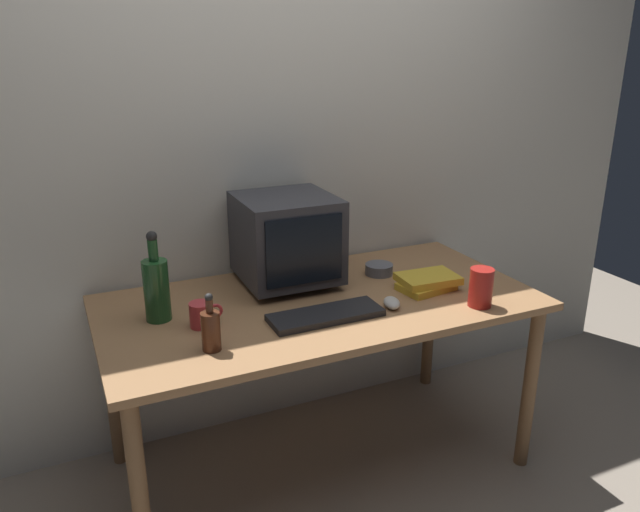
% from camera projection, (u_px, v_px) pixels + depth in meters
% --- Properties ---
extents(ground_plane, '(6.00, 6.00, 0.00)m').
position_uv_depth(ground_plane, '(320.00, 461.00, 2.65)').
color(ground_plane, gray).
extents(back_wall, '(4.00, 0.08, 2.50)m').
position_uv_depth(back_wall, '(274.00, 155.00, 2.65)').
color(back_wall, silver).
rests_on(back_wall, ground).
extents(desk, '(1.69, 0.85, 0.76)m').
position_uv_depth(desk, '(320.00, 318.00, 2.43)').
color(desk, '#9E7047').
rests_on(desk, ground).
extents(crt_monitor, '(0.38, 0.39, 0.37)m').
position_uv_depth(crt_monitor, '(287.00, 239.00, 2.50)').
color(crt_monitor, '#333338').
rests_on(crt_monitor, desk).
extents(keyboard, '(0.42, 0.15, 0.02)m').
position_uv_depth(keyboard, '(326.00, 315.00, 2.23)').
color(keyboard, black).
rests_on(keyboard, desk).
extents(computer_mouse, '(0.09, 0.11, 0.04)m').
position_uv_depth(computer_mouse, '(392.00, 303.00, 2.33)').
color(computer_mouse, beige).
rests_on(computer_mouse, desk).
extents(bottle_tall, '(0.09, 0.09, 0.33)m').
position_uv_depth(bottle_tall, '(156.00, 287.00, 2.19)').
color(bottle_tall, '#1E4C23').
rests_on(bottle_tall, desk).
extents(bottle_short, '(0.06, 0.06, 0.20)m').
position_uv_depth(bottle_short, '(211.00, 329.00, 1.98)').
color(bottle_short, '#472314').
rests_on(bottle_short, desk).
extents(book_stack, '(0.25, 0.18, 0.06)m').
position_uv_depth(book_stack, '(427.00, 282.00, 2.49)').
color(book_stack, gold).
rests_on(book_stack, desk).
extents(mug, '(0.12, 0.08, 0.09)m').
position_uv_depth(mug, '(202.00, 315.00, 2.16)').
color(mug, '#CC383D').
rests_on(mug, desk).
extents(cd_spindle, '(0.12, 0.12, 0.04)m').
position_uv_depth(cd_spindle, '(379.00, 269.00, 2.66)').
color(cd_spindle, '#595B66').
rests_on(cd_spindle, desk).
extents(metal_canister, '(0.09, 0.09, 0.15)m').
position_uv_depth(metal_canister, '(481.00, 287.00, 2.32)').
color(metal_canister, '#A51E19').
rests_on(metal_canister, desk).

